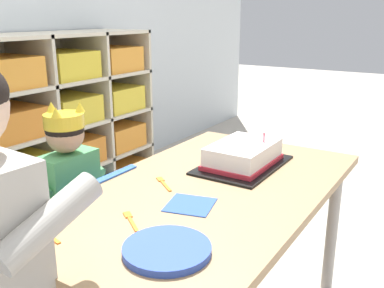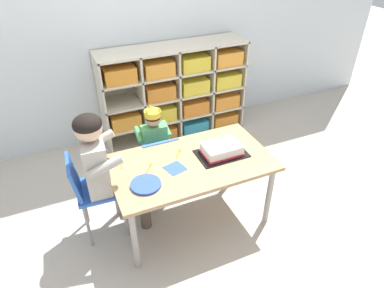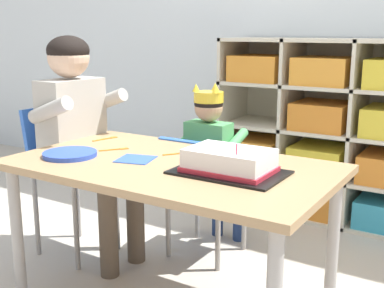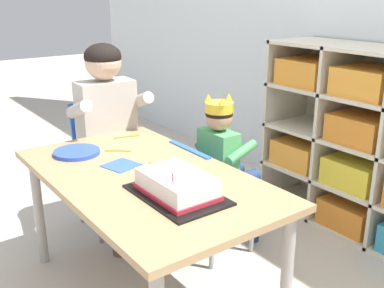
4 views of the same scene
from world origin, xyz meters
name	(u,v)px [view 4 (image 4 of 4)]	position (x,y,z in m)	size (l,w,h in m)	color
activity_table	(145,188)	(0.00, 0.00, 0.53)	(1.21, 0.69, 0.59)	#A37F56
classroom_chair_blue	(208,187)	(-0.13, 0.44, 0.37)	(0.34, 0.35, 0.60)	blue
child_with_crown	(225,155)	(-0.13, 0.55, 0.52)	(0.30, 0.31, 0.83)	#4C9E5B
classroom_chair_adult_side	(105,152)	(-0.73, 0.17, 0.44)	(0.38, 0.34, 0.72)	blue
adult_helper_seated	(111,121)	(-0.61, 0.16, 0.65)	(0.44, 0.42, 1.05)	#B2ADA3
birthday_cake_on_tray	(177,186)	(0.25, -0.01, 0.63)	(0.38, 0.25, 0.12)	black
paper_plate_stack	(77,152)	(-0.39, -0.13, 0.60)	(0.21, 0.21, 0.02)	blue
paper_napkin_square	(121,165)	(-0.14, -0.03, 0.59)	(0.13, 0.13, 0.00)	#3356B7
fork_scattered_mid_table	(120,151)	(-0.31, 0.05, 0.59)	(0.08, 0.11, 0.00)	orange
fork_at_table_front_edge	(128,136)	(-0.49, 0.19, 0.59)	(0.04, 0.13, 0.00)	orange
fork_by_napkin	(166,163)	(-0.05, 0.14, 0.59)	(0.09, 0.11, 0.00)	orange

